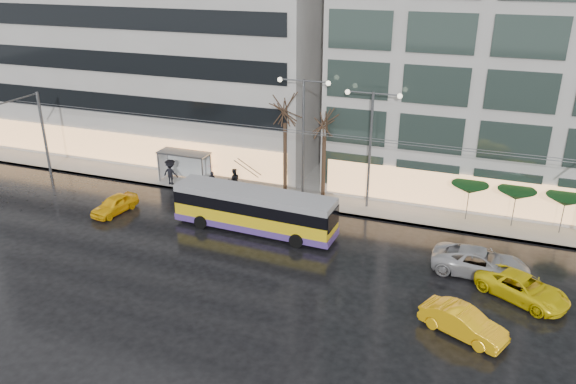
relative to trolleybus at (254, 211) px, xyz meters
The scene contains 22 objects.
ground 4.85m from the trolleybus, 98.71° to the right, with size 140.00×140.00×0.00m, color black.
sidewalk 9.59m from the trolleybus, 82.16° to the left, with size 80.00×10.00×0.15m, color gray.
kerb 4.83m from the trolleybus, 73.78° to the left, with size 80.00×0.10×0.15m, color slate.
building_left 24.12m from the trolleybus, 139.23° to the left, with size 34.00×14.00×22.00m, color #9F9C98.
building_right 25.86m from the trolleybus, 38.22° to the left, with size 32.00×14.00×25.00m, color #9F9C98.
trolleybus is the anchor object (origin of this frame).
catenary 4.40m from the trolleybus, 84.94° to the left, with size 42.24×5.12×7.00m.
bus_shelter 10.95m from the trolleybus, 146.16° to the left, with size 4.20×1.60×2.51m.
street_lamp_near 7.83m from the trolleybus, 78.21° to the left, with size 3.96×0.36×9.03m.
street_lamp_far 9.84m from the trolleybus, 44.59° to the left, with size 3.96×0.36×8.53m.
tree_a 8.57m from the trolleybus, 91.83° to the left, with size 3.20×3.20×8.40m.
tree_b 8.74m from the trolleybus, 67.06° to the left, with size 3.20×3.20×7.70m.
parasol_a 14.80m from the trolleybus, 25.72° to the left, with size 2.50×2.50×2.65m.
parasol_b 17.54m from the trolleybus, 21.46° to the left, with size 2.50×2.50×2.65m.
parasol_c 20.36m from the trolleybus, 18.36° to the left, with size 2.50×2.50×2.65m.
taxi_a 10.66m from the trolleybus, behind, with size 1.51×3.75×1.28m, color yellow.
taxi_b 15.67m from the trolleybus, 26.20° to the right, with size 1.48×4.25×1.40m, color #F8B00D.
taxi_c 17.03m from the trolleybus, ahead, with size 2.27×4.91×1.37m, color yellow.
sedan_silver 14.59m from the trolleybus, ahead, with size 2.53×5.50×1.53m, color #A3A2A7.
pedestrian_a 7.42m from the trolleybus, 139.63° to the left, with size 1.15×1.16×2.19m.
pedestrian_b 6.61m from the trolleybus, 127.26° to the left, with size 1.19×1.12×1.94m.
pedestrian_c 10.68m from the trolleybus, 152.31° to the left, with size 1.27×0.84×2.11m.
Camera 1 is at (14.60, -26.55, 17.19)m, focal length 35.00 mm.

